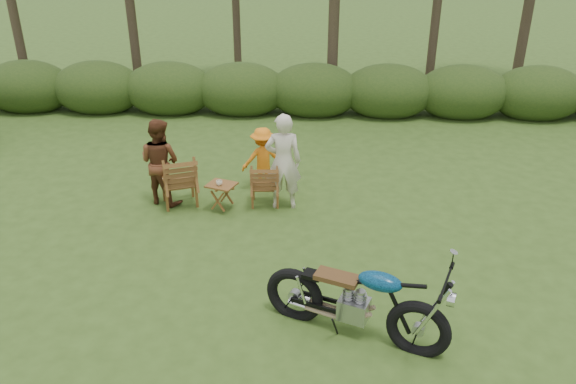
{
  "coord_description": "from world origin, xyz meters",
  "views": [
    {
      "loc": [
        -0.02,
        -6.02,
        4.78
      ],
      "look_at": [
        -0.39,
        2.03,
        0.9
      ],
      "focal_mm": 35.0,
      "sensor_mm": 36.0,
      "label": 1
    }
  ],
  "objects_px": {
    "motorcycle": "(352,332)",
    "adult_b": "(164,201)",
    "lawn_chair_right": "(266,204)",
    "lawn_chair_left": "(181,204)",
    "child": "(263,189)",
    "adult_a": "(283,206)",
    "cup": "(219,183)",
    "side_table": "(222,197)"
  },
  "relations": [
    {
      "from": "motorcycle",
      "to": "child",
      "type": "height_order",
      "value": "motorcycle"
    },
    {
      "from": "lawn_chair_left",
      "to": "adult_b",
      "type": "height_order",
      "value": "adult_b"
    },
    {
      "from": "side_table",
      "to": "cup",
      "type": "bearing_deg",
      "value": -121.11
    },
    {
      "from": "motorcycle",
      "to": "adult_a",
      "type": "bearing_deg",
      "value": 129.36
    },
    {
      "from": "lawn_chair_right",
      "to": "lawn_chair_left",
      "type": "relative_size",
      "value": 0.85
    },
    {
      "from": "motorcycle",
      "to": "lawn_chair_left",
      "type": "xyz_separation_m",
      "value": [
        -3.02,
        3.54,
        0.0
      ]
    },
    {
      "from": "lawn_chair_left",
      "to": "adult_a",
      "type": "relative_size",
      "value": 0.56
    },
    {
      "from": "lawn_chair_right",
      "to": "adult_a",
      "type": "distance_m",
      "value": 0.35
    },
    {
      "from": "lawn_chair_left",
      "to": "adult_a",
      "type": "height_order",
      "value": "adult_a"
    },
    {
      "from": "lawn_chair_right",
      "to": "side_table",
      "type": "xyz_separation_m",
      "value": [
        -0.77,
        -0.29,
        0.26
      ]
    },
    {
      "from": "motorcycle",
      "to": "cup",
      "type": "bearing_deg",
      "value": 146.38
    },
    {
      "from": "adult_a",
      "to": "side_table",
      "type": "bearing_deg",
      "value": 6.94
    },
    {
      "from": "side_table",
      "to": "adult_b",
      "type": "relative_size",
      "value": 0.32
    },
    {
      "from": "lawn_chair_right",
      "to": "child",
      "type": "bearing_deg",
      "value": -84.81
    },
    {
      "from": "motorcycle",
      "to": "adult_b",
      "type": "bearing_deg",
      "value": 155.06
    },
    {
      "from": "lawn_chair_left",
      "to": "side_table",
      "type": "relative_size",
      "value": 1.9
    },
    {
      "from": "motorcycle",
      "to": "lawn_chair_left",
      "type": "height_order",
      "value": "motorcycle"
    },
    {
      "from": "lawn_chair_right",
      "to": "side_table",
      "type": "relative_size",
      "value": 1.62
    },
    {
      "from": "lawn_chair_left",
      "to": "cup",
      "type": "bearing_deg",
      "value": 140.7
    },
    {
      "from": "motorcycle",
      "to": "adult_a",
      "type": "xyz_separation_m",
      "value": [
        -1.08,
        3.52,
        0.0
      ]
    },
    {
      "from": "motorcycle",
      "to": "lawn_chair_left",
      "type": "bearing_deg",
      "value": 152.74
    },
    {
      "from": "adult_b",
      "to": "child",
      "type": "distance_m",
      "value": 1.95
    },
    {
      "from": "side_table",
      "to": "child",
      "type": "relative_size",
      "value": 0.41
    },
    {
      "from": "cup",
      "to": "side_table",
      "type": "bearing_deg",
      "value": 58.89
    },
    {
      "from": "lawn_chair_right",
      "to": "lawn_chair_left",
      "type": "height_order",
      "value": "lawn_chair_left"
    },
    {
      "from": "adult_a",
      "to": "cup",
      "type": "bearing_deg",
      "value": 8.97
    },
    {
      "from": "child",
      "to": "adult_a",
      "type": "bearing_deg",
      "value": 105.17
    },
    {
      "from": "side_table",
      "to": "child",
      "type": "height_order",
      "value": "child"
    },
    {
      "from": "cup",
      "to": "adult_b",
      "type": "height_order",
      "value": "adult_b"
    },
    {
      "from": "adult_b",
      "to": "cup",
      "type": "bearing_deg",
      "value": -173.9
    },
    {
      "from": "motorcycle",
      "to": "adult_b",
      "type": "relative_size",
      "value": 1.41
    },
    {
      "from": "lawn_chair_left",
      "to": "adult_a",
      "type": "bearing_deg",
      "value": 158.38
    },
    {
      "from": "child",
      "to": "adult_b",
      "type": "bearing_deg",
      "value": 4.37
    },
    {
      "from": "motorcycle",
      "to": "cup",
      "type": "xyz_separation_m",
      "value": [
        -2.22,
        3.28,
        0.57
      ]
    },
    {
      "from": "lawn_chair_right",
      "to": "child",
      "type": "relative_size",
      "value": 0.67
    },
    {
      "from": "lawn_chair_right",
      "to": "adult_b",
      "type": "bearing_deg",
      "value": -3.51
    },
    {
      "from": "lawn_chair_right",
      "to": "adult_b",
      "type": "xyz_separation_m",
      "value": [
        -1.93,
        0.01,
        0.0
      ]
    },
    {
      "from": "lawn_chair_right",
      "to": "adult_a",
      "type": "xyz_separation_m",
      "value": [
        0.34,
        -0.09,
        0.0
      ]
    },
    {
      "from": "motorcycle",
      "to": "cup",
      "type": "height_order",
      "value": "motorcycle"
    },
    {
      "from": "lawn_chair_right",
      "to": "cup",
      "type": "relative_size",
      "value": 7.51
    },
    {
      "from": "adult_a",
      "to": "adult_b",
      "type": "xyz_separation_m",
      "value": [
        -2.27,
        0.1,
        0.0
      ]
    },
    {
      "from": "lawn_chair_left",
      "to": "lawn_chair_right",
      "type": "bearing_deg",
      "value": 161.59
    }
  ]
}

